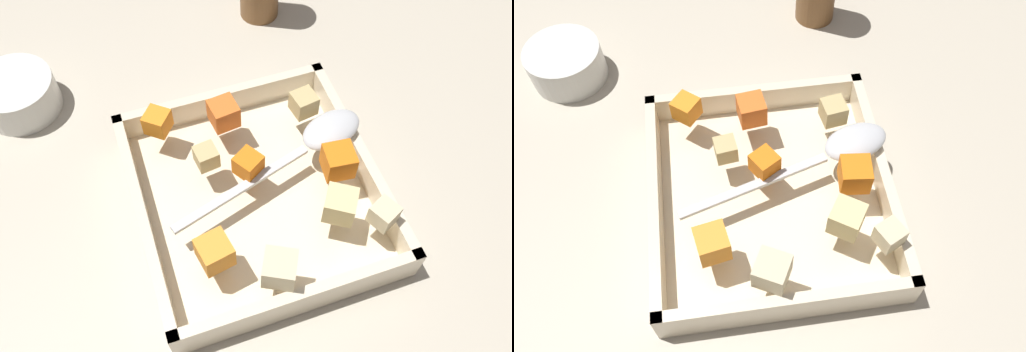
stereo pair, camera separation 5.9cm
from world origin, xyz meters
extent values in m
plane|color=#BCB29E|center=(0.00, 0.00, 0.00)|extent=(4.00, 4.00, 0.00)
cube|color=beige|center=(-0.02, 0.01, 0.01)|extent=(0.29, 0.27, 0.01)
cube|color=beige|center=(-0.02, -0.12, 0.03)|extent=(0.29, 0.01, 0.04)
cube|color=beige|center=(-0.02, 0.14, 0.03)|extent=(0.29, 0.01, 0.04)
cube|color=beige|center=(-0.15, 0.01, 0.03)|extent=(0.01, 0.27, 0.04)
cube|color=beige|center=(0.12, 0.01, 0.03)|extent=(0.01, 0.27, 0.04)
cube|color=orange|center=(0.00, 0.02, 0.07)|extent=(0.04, 0.04, 0.03)
cube|color=orange|center=(0.09, 0.10, 0.07)|extent=(0.04, 0.04, 0.03)
cube|color=orange|center=(0.08, 0.02, 0.07)|extent=(0.03, 0.03, 0.03)
cube|color=orange|center=(-0.09, 0.08, 0.07)|extent=(0.04, 0.04, 0.03)
cube|color=orange|center=(-0.03, -0.08, 0.07)|extent=(0.04, 0.04, 0.03)
cube|color=tan|center=(0.03, 0.06, 0.06)|extent=(0.03, 0.03, 0.02)
cube|color=#E0CC89|center=(-0.08, -0.06, 0.07)|extent=(0.05, 0.05, 0.03)
cube|color=beige|center=(-0.11, -0.10, 0.06)|extent=(0.03, 0.03, 0.03)
cube|color=tan|center=(0.06, -0.07, 0.07)|extent=(0.03, 0.03, 0.03)
cube|color=beige|center=(-0.13, 0.03, 0.07)|extent=(0.04, 0.04, 0.03)
ellipsoid|color=silver|center=(0.02, -0.09, 0.06)|extent=(0.07, 0.09, 0.02)
cube|color=silver|center=(-0.02, 0.03, 0.05)|extent=(0.06, 0.17, 0.01)
cylinder|color=silver|center=(0.23, 0.26, 0.02)|extent=(0.10, 0.10, 0.05)
camera|label=1|loc=(-0.31, 0.12, 0.56)|focal=37.51mm
camera|label=2|loc=(-0.33, 0.06, 0.56)|focal=37.51mm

